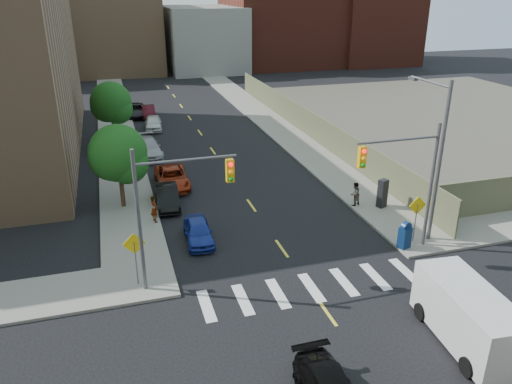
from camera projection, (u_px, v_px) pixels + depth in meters
ground at (347, 341)px, 20.20m from camera, size 160.00×160.00×0.00m
sidewalk_nw at (114, 115)px, 54.80m from camera, size 3.50×73.00×0.15m
sidewalk_ne at (250, 106)px, 58.89m from camera, size 3.50×73.00×0.15m
fence_north at (308, 123)px, 47.00m from camera, size 0.12×44.00×2.50m
gravel_lot at (458, 117)px, 54.10m from camera, size 36.00×42.00×0.06m
bg_bldg_west at (4, 37)px, 73.93m from camera, size 14.00×18.00×12.00m
bg_bldg_midwest at (114, 24)px, 79.35m from camera, size 14.00×16.00×15.00m
bg_bldg_center at (203, 39)px, 82.24m from camera, size 12.00×16.00×10.00m
bg_bldg_east at (280, 17)px, 86.55m from camera, size 18.00×18.00×16.00m
bg_bldg_fareast at (369, 10)px, 88.62m from camera, size 14.00×16.00×18.00m
signal_nw at (172, 199)px, 22.17m from camera, size 4.59×0.30×7.00m
signal_ne at (408, 172)px, 25.33m from camera, size 4.59×0.30×7.00m
streetlight_ne at (436, 150)px, 26.45m from camera, size 0.25×3.70×9.00m
warn_sign_nw at (135, 250)px, 23.11m from camera, size 1.06×0.06×2.83m
warn_sign_ne at (417, 211)px, 27.07m from camera, size 1.06×0.06×2.83m
warn_sign_midwest at (121, 159)px, 35.04m from camera, size 1.06×0.06×2.83m
tree_west_near at (118, 157)px, 30.92m from camera, size 3.66×3.64×5.52m
tree_west_far at (111, 105)px, 44.18m from camera, size 3.66×3.64×5.52m
parked_car_blue at (198, 231)px, 27.81m from camera, size 1.64×3.71×1.24m
parked_car_black at (167, 196)px, 32.26m from camera, size 1.60×4.11×1.34m
parked_car_red at (172, 178)px, 35.40m from camera, size 2.26×4.81×1.33m
parked_car_silver at (148, 148)px, 41.59m from camera, size 2.33×5.17×1.47m
parked_car_white at (153, 123)px, 49.23m from camera, size 1.96×4.12×1.36m
parked_car_maroon at (148, 112)px, 53.69m from camera, size 1.46×3.90×1.27m
parked_car_grey at (135, 110)px, 54.22m from camera, size 2.38×4.90×1.35m
cargo_van at (466, 313)px, 19.86m from camera, size 2.55×5.40×2.40m
mailbox at (405, 235)px, 26.82m from camera, size 0.74×0.65×1.52m
payphone at (382, 193)px, 31.68m from camera, size 0.67×0.62×1.85m
pedestrian_west at (154, 209)px, 29.71m from camera, size 0.55×0.69×1.66m
pedestrian_east at (355, 194)px, 31.96m from camera, size 0.90×0.80×1.55m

